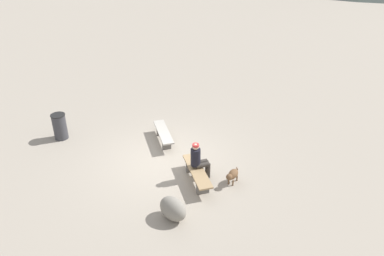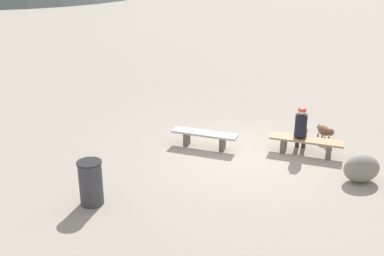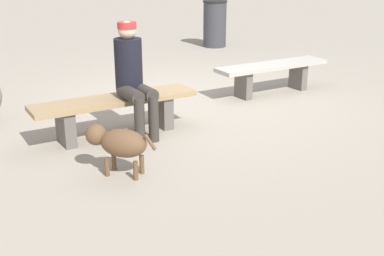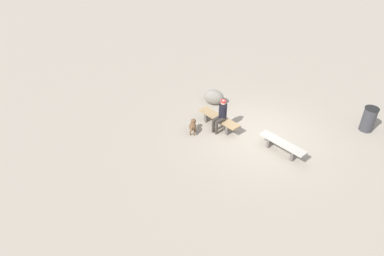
% 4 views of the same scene
% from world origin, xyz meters
% --- Properties ---
extents(ground, '(210.00, 210.00, 0.06)m').
position_xyz_m(ground, '(0.00, 0.00, -0.03)').
color(ground, '#9E9384').
extents(bench_left, '(1.76, 0.62, 0.43)m').
position_xyz_m(bench_left, '(-1.16, 0.36, 0.32)').
color(bench_left, '#605B56').
rests_on(bench_left, ground).
extents(bench_right, '(1.86, 0.67, 0.42)m').
position_xyz_m(bench_right, '(1.44, 0.48, 0.30)').
color(bench_right, '#605B56').
rests_on(bench_right, ground).
extents(seated_person, '(0.36, 0.60, 1.23)m').
position_xyz_m(seated_person, '(1.27, 0.59, 0.69)').
color(seated_person, black).
rests_on(seated_person, ground).
extents(dog, '(0.48, 0.59, 0.46)m').
position_xyz_m(dog, '(1.94, 1.40, 0.31)').
color(dog, brown).
rests_on(dog, ground).
extents(trash_bin, '(0.51, 0.51, 0.95)m').
position_xyz_m(trash_bin, '(-2.91, -2.91, 0.48)').
color(trash_bin, '#38383D').
rests_on(trash_bin, ground).
extents(boulder, '(0.97, 0.81, 0.64)m').
position_xyz_m(boulder, '(2.62, -0.78, 0.32)').
color(boulder, gray).
rests_on(boulder, ground).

